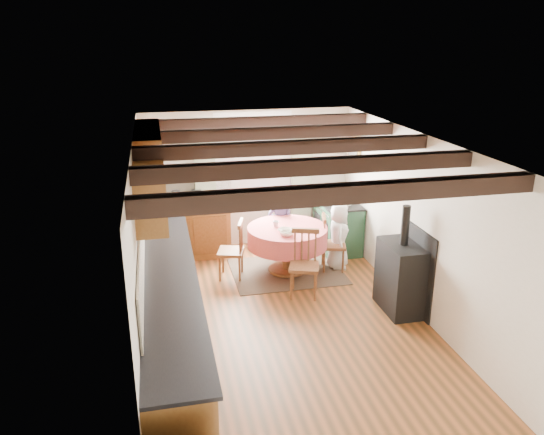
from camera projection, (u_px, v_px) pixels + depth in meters
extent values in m
cube|color=#9F5628|center=(285.00, 317.00, 7.13)|extent=(3.60, 5.50, 0.00)
cube|color=white|center=(287.00, 140.00, 6.35)|extent=(3.60, 5.50, 0.00)
cube|color=silver|center=(248.00, 179.00, 9.27)|extent=(3.60, 0.00, 2.40)
cube|color=silver|center=(370.00, 354.00, 4.20)|extent=(3.60, 0.00, 2.40)
cube|color=silver|center=(140.00, 245.00, 6.37)|extent=(0.00, 5.50, 2.40)
cube|color=silver|center=(416.00, 223.00, 7.11)|extent=(0.00, 5.50, 2.40)
cube|color=black|center=(343.00, 193.00, 4.53)|extent=(3.60, 0.16, 0.16)
cube|color=black|center=(310.00, 167.00, 5.45)|extent=(3.60, 0.16, 0.16)
cube|color=black|center=(286.00, 147.00, 6.38)|extent=(3.60, 0.16, 0.16)
cube|color=black|center=(269.00, 133.00, 7.30)|extent=(3.60, 0.16, 0.16)
cube|color=black|center=(255.00, 122.00, 8.22)|extent=(3.60, 0.16, 0.16)
cube|color=beige|center=(142.00, 237.00, 6.65)|extent=(0.02, 4.50, 0.55)
cube|color=beige|center=(190.00, 183.00, 9.05)|extent=(1.40, 0.02, 0.55)
cube|color=brown|center=(169.00, 300.00, 6.68)|extent=(0.60, 5.30, 0.88)
cube|color=brown|center=(191.00, 230.00, 9.03)|extent=(1.30, 0.60, 0.88)
cube|color=black|center=(169.00, 266.00, 6.53)|extent=(0.64, 5.30, 0.04)
cube|color=black|center=(189.00, 205.00, 8.86)|extent=(1.30, 0.64, 0.04)
cube|color=brown|center=(149.00, 161.00, 7.26)|extent=(0.34, 1.80, 0.90)
cube|color=brown|center=(150.00, 196.00, 5.90)|extent=(0.34, 0.90, 0.70)
cube|color=white|center=(253.00, 157.00, 9.15)|extent=(1.34, 0.03, 1.54)
cube|color=white|center=(253.00, 157.00, 9.16)|extent=(1.20, 0.01, 1.40)
cube|color=#B7D4A1|center=(206.00, 189.00, 9.06)|extent=(0.35, 0.10, 2.10)
cube|color=#B7D4A1|center=(302.00, 183.00, 9.41)|extent=(0.35, 0.10, 2.10)
cylinder|color=black|center=(254.00, 122.00, 8.88)|extent=(2.00, 0.03, 0.03)
cube|color=gold|center=(354.00, 152.00, 9.06)|extent=(0.04, 0.50, 0.60)
cylinder|color=silver|center=(307.00, 149.00, 9.30)|extent=(0.30, 0.02, 0.30)
cube|color=brown|center=(287.00, 271.00, 8.50)|extent=(1.74, 1.35, 0.01)
imported|color=#403C69|center=(280.00, 225.00, 8.91)|extent=(0.48, 0.38, 1.14)
imported|color=white|center=(338.00, 236.00, 8.51)|extent=(0.47, 0.60, 1.08)
imported|color=silver|center=(285.00, 231.00, 8.04)|extent=(0.30, 0.30, 0.05)
imported|color=silver|center=(287.00, 234.00, 7.91)|extent=(0.26, 0.26, 0.06)
imported|color=silver|center=(276.00, 224.00, 8.28)|extent=(0.13, 0.13, 0.09)
cylinder|color=#262628|center=(176.00, 198.00, 8.75)|extent=(0.15, 0.15, 0.25)
cylinder|color=#262628|center=(196.00, 195.00, 8.99)|extent=(0.17, 0.17, 0.19)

